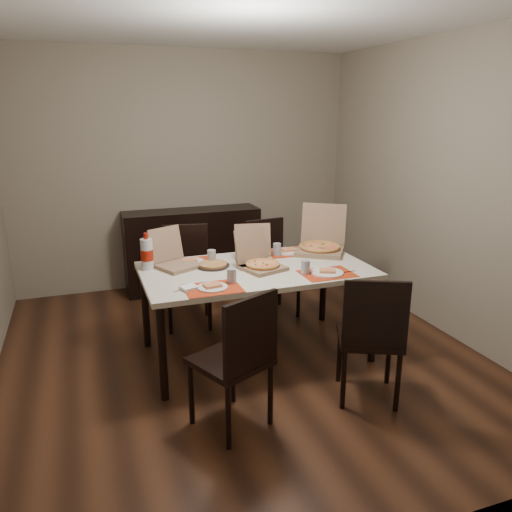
# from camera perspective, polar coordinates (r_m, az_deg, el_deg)

# --- Properties ---
(ground) EXTENTS (3.80, 4.00, 0.02)m
(ground) POSITION_cam_1_polar(r_m,az_deg,el_deg) (4.24, -1.67, -11.37)
(ground) COLOR #452515
(ground) RESTS_ON ground
(room_walls) EXTENTS (3.84, 4.02, 2.62)m
(room_walls) POSITION_cam_1_polar(r_m,az_deg,el_deg) (4.18, -3.75, 13.16)
(room_walls) COLOR gray
(room_walls) RESTS_ON ground
(sideboard) EXTENTS (1.50, 0.40, 0.90)m
(sideboard) POSITION_cam_1_polar(r_m,az_deg,el_deg) (5.68, -7.25, 0.77)
(sideboard) COLOR black
(sideboard) RESTS_ON ground
(dining_table) EXTENTS (1.80, 1.00, 0.75)m
(dining_table) POSITION_cam_1_polar(r_m,az_deg,el_deg) (4.01, 0.00, -2.29)
(dining_table) COLOR beige
(dining_table) RESTS_ON ground
(chair_near_left) EXTENTS (0.56, 0.56, 0.93)m
(chair_near_left) POSITION_cam_1_polar(r_m,az_deg,el_deg) (3.13, -2.07, -11.35)
(chair_near_left) COLOR black
(chair_near_left) RESTS_ON ground
(chair_near_right) EXTENTS (0.56, 0.56, 0.93)m
(chair_near_right) POSITION_cam_1_polar(r_m,az_deg,el_deg) (3.49, 13.03, -8.67)
(chair_near_right) COLOR black
(chair_near_right) RESTS_ON ground
(chair_far_left) EXTENTS (0.48, 0.48, 0.93)m
(chair_far_left) POSITION_cam_1_polar(r_m,az_deg,el_deg) (4.73, -7.86, -1.67)
(chair_far_left) COLOR black
(chair_far_left) RESTS_ON ground
(chair_far_right) EXTENTS (0.48, 0.48, 0.93)m
(chair_far_right) POSITION_cam_1_polar(r_m,az_deg,el_deg) (4.93, 1.60, -0.80)
(chair_far_right) COLOR black
(chair_far_right) RESTS_ON ground
(setting_near_left) EXTENTS (0.47, 0.30, 0.11)m
(setting_near_left) POSITION_cam_1_polar(r_m,az_deg,el_deg) (3.56, -4.70, -3.24)
(setting_near_left) COLOR red
(setting_near_left) RESTS_ON dining_table
(setting_near_right) EXTENTS (0.44, 0.30, 0.11)m
(setting_near_right) POSITION_cam_1_polar(r_m,az_deg,el_deg) (3.87, 7.48, -1.73)
(setting_near_right) COLOR red
(setting_near_right) RESTS_ON dining_table
(setting_far_left) EXTENTS (0.44, 0.30, 0.11)m
(setting_far_left) POSITION_cam_1_polar(r_m,az_deg,el_deg) (4.14, -7.25, -0.52)
(setting_far_left) COLOR red
(setting_far_left) RESTS_ON dining_table
(setting_far_right) EXTENTS (0.51, 0.30, 0.11)m
(setting_far_right) POSITION_cam_1_polar(r_m,az_deg,el_deg) (4.40, 3.35, 0.59)
(setting_far_right) COLOR red
(setting_far_right) RESTS_ON dining_table
(napkin_loose) EXTENTS (0.16, 0.16, 0.02)m
(napkin_loose) POSITION_cam_1_polar(r_m,az_deg,el_deg) (3.92, 1.35, -1.57)
(napkin_loose) COLOR white
(napkin_loose) RESTS_ON dining_table
(pizza_box_center) EXTENTS (0.39, 0.41, 0.30)m
(pizza_box_center) POSITION_cam_1_polar(r_m,az_deg,el_deg) (3.96, 0.49, -0.73)
(pizza_box_center) COLOR #83644B
(pizza_box_center) RESTS_ON dining_table
(pizza_box_right) EXTENTS (0.58, 0.59, 0.40)m
(pizza_box_right) POSITION_cam_1_polar(r_m,az_deg,el_deg) (4.46, 7.39, 1.23)
(pizza_box_right) COLOR #83644B
(pizza_box_right) RESTS_ON dining_table
(pizza_box_left) EXTENTS (0.42, 0.43, 0.30)m
(pizza_box_left) POSITION_cam_1_polar(r_m,az_deg,el_deg) (4.06, -9.29, -0.44)
(pizza_box_left) COLOR #83644B
(pizza_box_left) RESTS_ON dining_table
(pizza_box_extra) EXTENTS (0.36, 0.39, 0.30)m
(pizza_box_extra) POSITION_cam_1_polar(r_m,az_deg,el_deg) (4.10, -0.14, -0.06)
(pizza_box_extra) COLOR #83644B
(pizza_box_extra) RESTS_ON dining_table
(faina_plate) EXTENTS (0.27, 0.27, 0.03)m
(faina_plate) POSITION_cam_1_polar(r_m,az_deg,el_deg) (4.03, -4.95, -1.04)
(faina_plate) COLOR black
(faina_plate) RESTS_ON dining_table
(dip_bowl) EXTENTS (0.14, 0.14, 0.03)m
(dip_bowl) POSITION_cam_1_polar(r_m,az_deg,el_deg) (4.23, 0.43, -0.12)
(dip_bowl) COLOR white
(dip_bowl) RESTS_ON dining_table
(soda_bottle) EXTENTS (0.10, 0.10, 0.30)m
(soda_bottle) POSITION_cam_1_polar(r_m,az_deg,el_deg) (4.01, -12.36, 0.21)
(soda_bottle) COLOR silver
(soda_bottle) RESTS_ON dining_table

